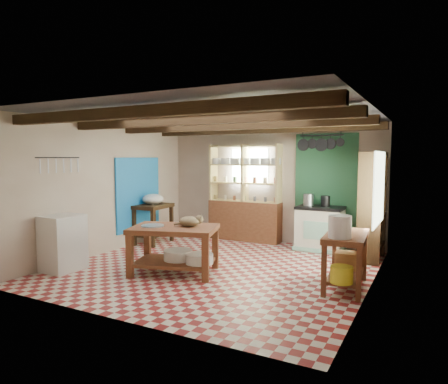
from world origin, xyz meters
The scene contains 30 objects.
floor centered at (0.00, 0.00, -0.01)m, with size 5.00×5.00×0.02m, color maroon.
ceiling centered at (0.00, 0.00, 2.60)m, with size 5.00×5.00×0.02m, color #424247.
wall_back centered at (0.00, 2.50, 1.30)m, with size 5.00×0.04×2.60m, color #BCA997.
wall_front centered at (0.00, -2.50, 1.30)m, with size 5.00×0.04×2.60m, color #BCA997.
wall_left centered at (-2.50, 0.00, 1.30)m, with size 0.04×5.00×2.60m, color #BCA997.
wall_right centered at (2.50, 0.00, 1.30)m, with size 0.04×5.00×2.60m, color #BCA997.
ceiling_beams centered at (0.00, 0.00, 2.48)m, with size 5.00×3.80×0.15m, color #332212.
blue_wall_patch centered at (-2.47, 0.90, 1.10)m, with size 0.04×1.40×1.60m, color blue.
green_wall_patch centered at (1.25, 2.47, 1.25)m, with size 1.30×0.04×2.30m, color #215434.
window_back centered at (-0.50, 2.48, 1.70)m, with size 0.90×0.02×0.80m, color silver.
window_right centered at (2.48, 1.00, 1.40)m, with size 0.02×1.30×1.20m, color silver.
utensil_rail centered at (-2.44, -1.20, 1.78)m, with size 0.06×0.90×0.28m, color black.
pot_rack centered at (1.25, 2.05, 2.18)m, with size 0.86×0.12×0.36m, color black.
shelving_unit centered at (-0.55, 2.31, 1.10)m, with size 1.70×0.34×2.20m, color #D0B878.
tall_rack centered at (2.28, 1.80, 1.00)m, with size 0.40×0.86×2.00m, color #332212.
work_table centered at (-0.47, -0.60, 0.39)m, with size 1.37×0.91×0.77m, color brown.
stove centered at (1.23, 2.15, 0.45)m, with size 0.92×0.62×0.90m, color silver.
prep_table centered at (-2.20, 1.06, 0.43)m, with size 0.59×0.86×0.87m, color #332212.
white_cabinet centered at (-2.22, -1.36, 0.47)m, with size 0.52×0.63×0.94m, color silver.
right_counter centered at (2.18, -0.08, 0.40)m, with size 0.56×1.12×0.80m, color brown.
cat centered at (-0.25, -0.48, 0.86)m, with size 0.37×0.28×0.17m, color #8E7852.
steel_tray centered at (-0.79, -0.76, 0.79)m, with size 0.37×0.37×0.02m, color #B5B5BD.
basin_large centered at (-0.44, -0.54, 0.29)m, with size 0.48×0.48×0.17m, color silver.
basin_small centered at (-0.01, -0.56, 0.28)m, with size 0.44×0.44×0.16m, color silver.
kettle_left centered at (0.98, 2.15, 1.03)m, with size 0.21×0.21×0.24m, color #B5B5BD.
kettle_right centered at (1.33, 2.15, 1.02)m, with size 0.18×0.18×0.22m, color black.
enamel_bowl centered at (-2.20, 1.06, 0.99)m, with size 0.47×0.47×0.23m, color silver.
white_bucket centered at (2.16, -0.43, 0.96)m, with size 0.31×0.31×0.31m, color silver.
wicker_basket centered at (2.16, 0.22, 0.34)m, with size 0.36×0.29×0.25m, color #AC7945.
yellow_tub centered at (2.22, -0.52, 0.33)m, with size 0.31×0.31×0.22m, color gold.
Camera 1 is at (3.28, -5.93, 1.91)m, focal length 32.00 mm.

